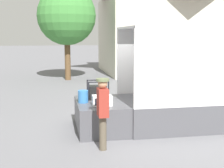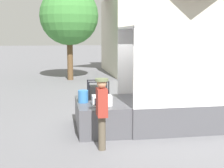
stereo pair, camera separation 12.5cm
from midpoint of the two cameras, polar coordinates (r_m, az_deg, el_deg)
ground_plane at (r=9.57m, az=2.64°, el=-8.04°), size 160.00×160.00×0.00m
tailgate_deck at (r=9.34m, az=-1.65°, el=-5.77°), size 1.43×2.16×0.85m
microwave at (r=8.71m, az=-1.46°, el=-3.01°), size 0.54×0.36×0.29m
portable_generator at (r=9.57m, az=-2.09°, el=-1.47°), size 0.64×0.46×0.58m
orange_bucket at (r=9.11m, az=-4.90°, el=-2.27°), size 0.30×0.30×0.36m
worker_person at (r=7.52m, az=-1.40°, el=-4.11°), size 0.32×0.44×1.77m
house_backdrop at (r=24.55m, az=11.08°, el=11.19°), size 10.32×8.05×7.54m
street_tree at (r=19.78m, az=-7.65°, el=12.23°), size 3.62×3.62×5.79m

